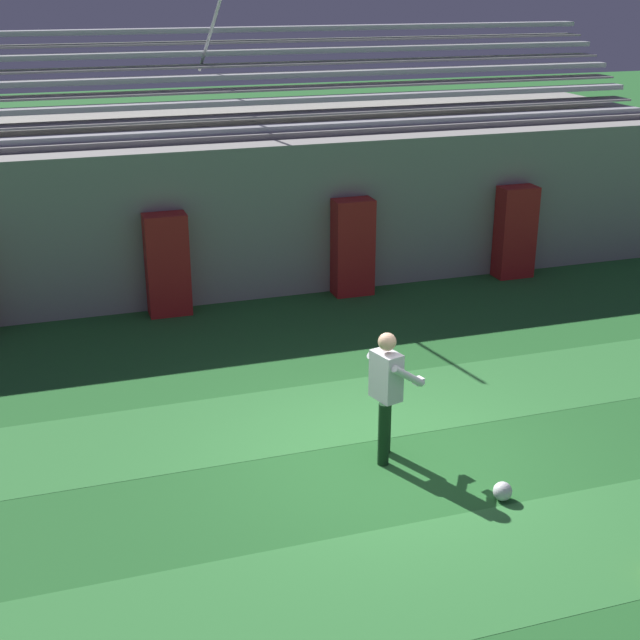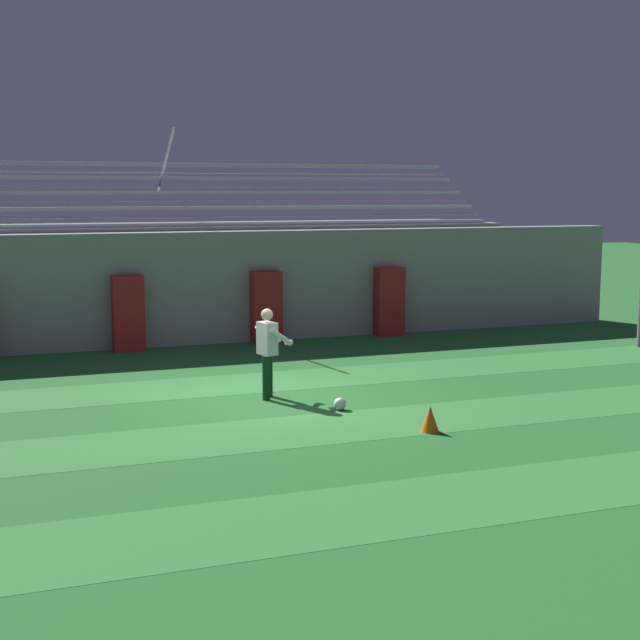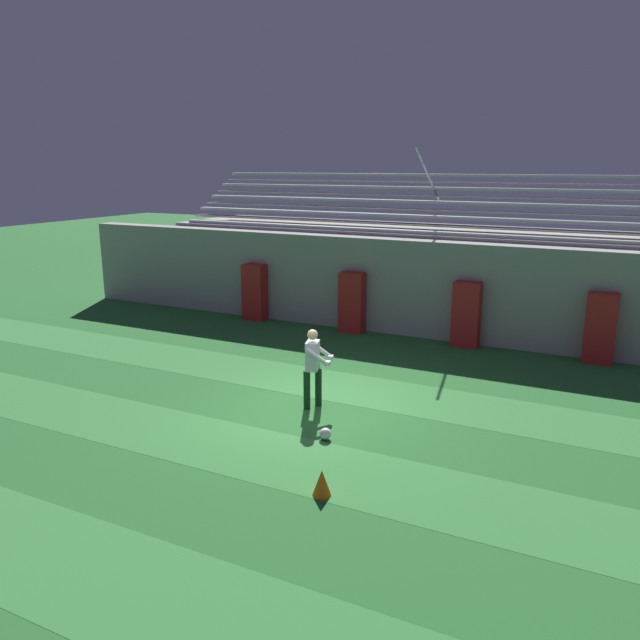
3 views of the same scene
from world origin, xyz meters
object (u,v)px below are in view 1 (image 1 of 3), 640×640
(padding_pillar_far_right, at_px, (515,232))
(goalkeeper, at_px, (387,388))
(padding_pillar_gate_right, at_px, (353,247))
(soccer_ball, at_px, (503,491))
(padding_pillar_gate_left, at_px, (167,265))

(padding_pillar_far_right, bearing_deg, goalkeeper, -130.90)
(padding_pillar_far_right, xyz_separation_m, goalkeeper, (-5.10, -5.88, 0.05))
(padding_pillar_gate_right, height_order, soccer_ball, padding_pillar_gate_right)
(padding_pillar_gate_left, distance_m, padding_pillar_far_right, 6.82)
(padding_pillar_gate_left, height_order, padding_pillar_far_right, same)
(padding_pillar_gate_left, distance_m, goalkeeper, 6.13)
(padding_pillar_far_right, distance_m, goalkeeper, 7.79)
(padding_pillar_gate_left, xyz_separation_m, goalkeeper, (1.72, -5.88, 0.05))
(padding_pillar_gate_right, distance_m, soccer_ball, 7.28)
(padding_pillar_far_right, distance_m, soccer_ball, 8.35)
(padding_pillar_gate_right, distance_m, goalkeeper, 6.13)
(padding_pillar_gate_right, relative_size, padding_pillar_far_right, 1.00)
(padding_pillar_gate_right, relative_size, soccer_ball, 8.21)
(goalkeeper, relative_size, soccer_ball, 7.59)
(padding_pillar_gate_right, bearing_deg, padding_pillar_far_right, 0.00)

